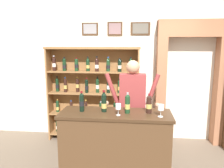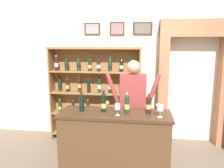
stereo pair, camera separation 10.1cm
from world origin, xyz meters
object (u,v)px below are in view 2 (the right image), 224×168
object	(u,v)px
wine_shelf	(95,91)
tasting_bottle_riserva	(104,102)
tasting_counter	(115,147)
shopkeeper	(133,101)
wine_glass_spare	(160,108)
wine_glass_right	(118,107)
tasting_bottle_prosecco	(127,104)
tasting_bottle_super_tuscan	(149,104)
tasting_bottle_rosso	(82,102)

from	to	relation	value
wine_shelf	tasting_bottle_riserva	world-z (taller)	wine_shelf
tasting_counter	tasting_bottle_riserva	size ratio (longest dim) A/B	5.05
shopkeeper	tasting_bottle_riserva	xyz separation A→B (m)	(-0.40, -0.52, 0.10)
wine_shelf	wine_glass_spare	size ratio (longest dim) A/B	11.44
wine_glass_right	wine_glass_spare	xyz separation A→B (m)	(0.57, -0.00, 0.01)
shopkeeper	wine_glass_spare	distance (m)	0.78
shopkeeper	tasting_bottle_riserva	distance (m)	0.66
tasting_bottle_riserva	tasting_bottle_prosecco	distance (m)	0.34
shopkeeper	tasting_bottle_prosecco	xyz separation A→B (m)	(-0.06, -0.55, 0.09)
shopkeeper	wine_glass_right	world-z (taller)	shopkeeper
tasting_counter	tasting_bottle_prosecco	xyz separation A→B (m)	(0.17, 0.00, 0.66)
wine_glass_right	tasting_bottle_super_tuscan	bearing A→B (deg)	18.87
wine_shelf	tasting_counter	bearing A→B (deg)	-67.45
tasting_counter	wine_glass_spare	bearing A→B (deg)	-10.42
tasting_bottle_prosecco	wine_glass_right	world-z (taller)	tasting_bottle_prosecco
wine_shelf	tasting_counter	xyz separation A→B (m)	(0.59, -1.43, -0.52)
wine_shelf	tasting_bottle_riserva	xyz separation A→B (m)	(0.43, -1.40, 0.14)
tasting_bottle_super_tuscan	tasting_bottle_riserva	bearing A→B (deg)	179.57
tasting_counter	tasting_bottle_prosecco	bearing A→B (deg)	1.08
wine_shelf	tasting_bottle_super_tuscan	xyz separation A→B (m)	(1.07, -1.40, 0.13)
tasting_counter	shopkeeper	xyz separation A→B (m)	(0.23, 0.55, 0.56)
shopkeeper	wine_glass_spare	xyz separation A→B (m)	(0.39, -0.67, 0.08)
tasting_bottle_riserva	wine_glass_right	world-z (taller)	tasting_bottle_riserva
tasting_bottle_rosso	tasting_bottle_super_tuscan	xyz separation A→B (m)	(0.96, 0.02, -0.01)
tasting_bottle_riserva	wine_glass_right	distance (m)	0.26
shopkeeper	tasting_bottle_super_tuscan	distance (m)	0.58
tasting_bottle_rosso	tasting_bottle_riserva	xyz separation A→B (m)	(0.32, 0.02, -0.00)
tasting_bottle_riserva	wine_shelf	bearing A→B (deg)	107.04
tasting_bottle_super_tuscan	tasting_bottle_prosecco	bearing A→B (deg)	-174.48
tasting_bottle_rosso	tasting_bottle_prosecco	world-z (taller)	tasting_bottle_rosso
tasting_bottle_rosso	shopkeeper	bearing A→B (deg)	36.94
tasting_bottle_rosso	wine_glass_right	bearing A→B (deg)	-13.25
tasting_counter	shopkeeper	size ratio (longest dim) A/B	0.91
tasting_bottle_prosecco	tasting_bottle_super_tuscan	xyz separation A→B (m)	(0.30, 0.03, -0.00)
wine_shelf	tasting_bottle_prosecco	xyz separation A→B (m)	(0.77, -1.43, 0.13)
tasting_bottle_prosecco	wine_glass_spare	size ratio (longest dim) A/B	1.75
wine_shelf	wine_glass_right	xyz separation A→B (m)	(0.65, -1.54, 0.11)
tasting_bottle_prosecco	tasting_counter	bearing A→B (deg)	-178.92
tasting_bottle_riserva	tasting_bottle_prosecco	size ratio (longest dim) A/B	1.06
tasting_bottle_riserva	wine_glass_spare	xyz separation A→B (m)	(0.79, -0.15, -0.02)
wine_shelf	wine_glass_spare	distance (m)	1.97
tasting_bottle_rosso	tasting_bottle_prosecco	xyz separation A→B (m)	(0.66, -0.01, -0.00)
tasting_bottle_rosso	tasting_bottle_super_tuscan	world-z (taller)	tasting_bottle_rosso
tasting_bottle_super_tuscan	wine_glass_spare	bearing A→B (deg)	-44.57
wine_glass_spare	tasting_bottle_prosecco	bearing A→B (deg)	165.36
tasting_bottle_prosecco	wine_glass_spare	bearing A→B (deg)	-14.64
shopkeeper	wine_glass_right	size ratio (longest dim) A/B	10.69
tasting_bottle_rosso	tasting_bottle_prosecco	size ratio (longest dim) A/B	1.01
tasting_bottle_super_tuscan	wine_glass_right	world-z (taller)	tasting_bottle_super_tuscan
tasting_counter	wine_glass_right	world-z (taller)	wine_glass_right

